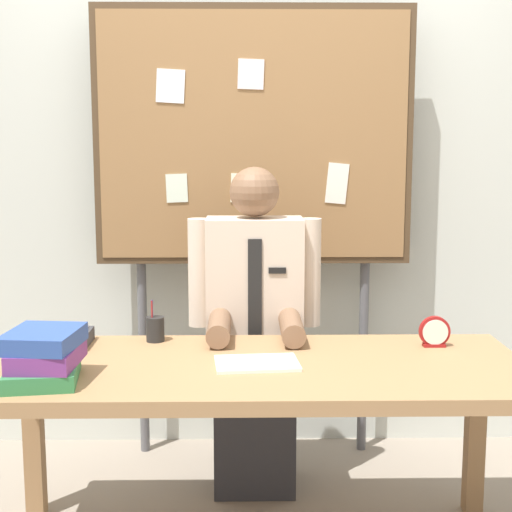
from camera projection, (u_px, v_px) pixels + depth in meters
name	position (u px, v px, depth m)	size (l,w,h in m)	color
back_wall	(253.00, 170.00, 3.58)	(6.40, 0.08, 2.70)	silver
desk	(257.00, 386.00, 2.58)	(1.87, 0.77, 0.72)	#9E754C
person	(255.00, 343.00, 3.13)	(0.55, 0.56, 1.38)	#2D2D33
bulletin_board	(253.00, 142.00, 3.36)	(1.44, 0.09, 2.09)	#4C3823
book_stack	(44.00, 356.00, 2.36)	(0.26, 0.31, 0.17)	#337F47
open_notebook	(256.00, 363.00, 2.55)	(0.28, 0.19, 0.01)	white
desk_clock	(435.00, 333.00, 2.77)	(0.12, 0.04, 0.12)	maroon
pen_holder	(155.00, 329.00, 2.85)	(0.07, 0.07, 0.16)	#262626
paper_tray	(55.00, 338.00, 2.79)	(0.26, 0.20, 0.06)	#333338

